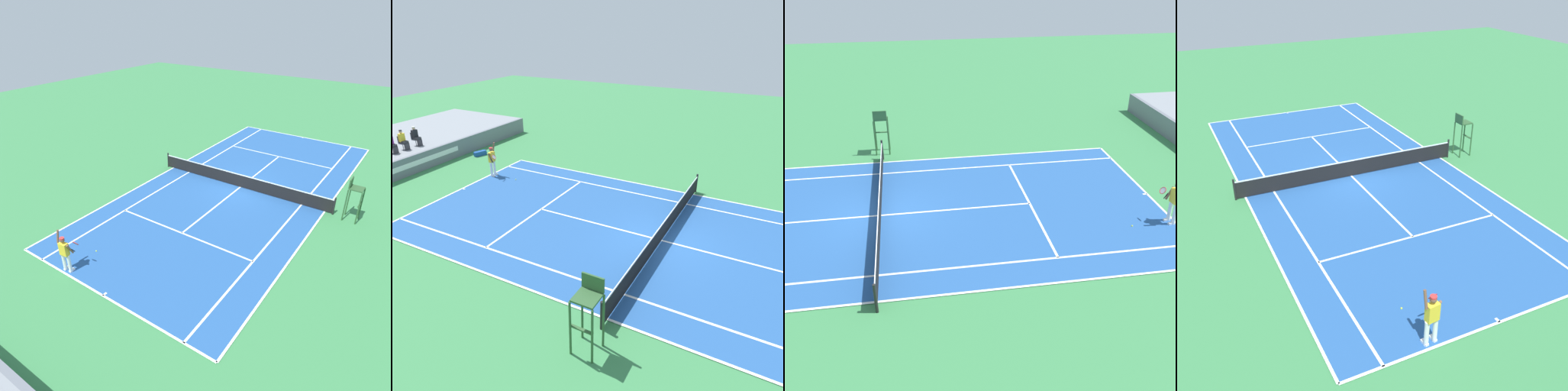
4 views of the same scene
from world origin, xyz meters
The scene contains 6 objects.
ground_plane centered at (0.00, 0.00, 0.00)m, with size 80.00×80.00×0.00m, color #387F47.
court centered at (0.00, 0.00, 0.01)m, with size 11.08×23.88×0.03m.
net centered at (0.00, 0.00, 0.52)m, with size 11.98×0.10×1.07m.
tennis_player centered at (2.44, 11.66, 0.99)m, with size 0.75×0.69×2.08m.
tennis_ball centered at (2.50, 10.00, 0.03)m, with size 0.07×0.07×0.07m, color #D1E533.
umpire_chair centered at (-6.82, 0.00, 1.56)m, with size 0.77×0.77×2.44m.
Camera 1 is at (-9.35, 18.78, 10.63)m, focal length 32.88 mm.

